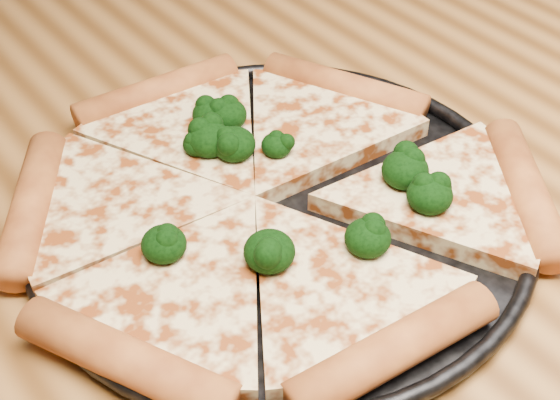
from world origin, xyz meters
TOP-DOWN VIEW (x-y plane):
  - dining_table at (0.00, 0.00)m, footprint 1.20×0.90m
  - pizza_pan at (-0.10, 0.03)m, footprint 0.35×0.35m
  - pizza at (-0.10, 0.03)m, footprint 0.38×0.35m
  - broccoli_florets at (-0.08, 0.04)m, footprint 0.20×0.20m

SIDE VIEW (x-z plane):
  - dining_table at x=0.00m, z-range 0.28..1.03m
  - pizza_pan at x=-0.10m, z-range 0.75..0.77m
  - pizza at x=-0.10m, z-range 0.75..0.78m
  - broccoli_florets at x=-0.08m, z-range 0.77..0.79m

